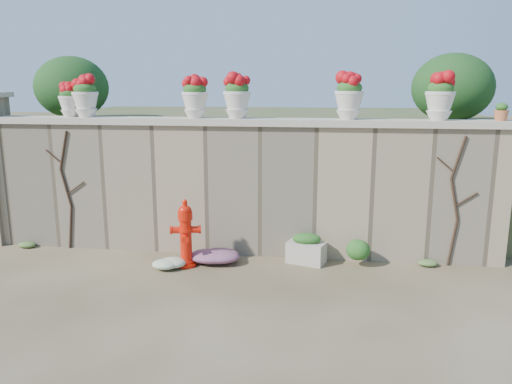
# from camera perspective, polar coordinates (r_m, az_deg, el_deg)

# --- Properties ---
(ground) EXTENTS (80.00, 80.00, 0.00)m
(ground) POSITION_cam_1_polar(r_m,az_deg,el_deg) (6.38, -5.21, -11.92)
(ground) COLOR #473923
(ground) RESTS_ON ground
(stone_wall) EXTENTS (8.00, 0.40, 2.00)m
(stone_wall) POSITION_cam_1_polar(r_m,az_deg,el_deg) (7.75, -2.39, 0.27)
(stone_wall) COLOR gray
(stone_wall) RESTS_ON ground
(wall_cap) EXTENTS (8.10, 0.52, 0.10)m
(wall_cap) POSITION_cam_1_polar(r_m,az_deg,el_deg) (7.61, -2.46, 8.03)
(wall_cap) COLOR beige
(wall_cap) RESTS_ON stone_wall
(raised_fill) EXTENTS (9.00, 6.00, 2.00)m
(raised_fill) POSITION_cam_1_polar(r_m,az_deg,el_deg) (10.87, 0.58, 3.71)
(raised_fill) COLOR #384C23
(raised_fill) RESTS_ON ground
(back_shrub_left) EXTENTS (1.30, 1.30, 1.10)m
(back_shrub_left) POSITION_cam_1_polar(r_m,az_deg,el_deg) (9.79, -20.30, 11.15)
(back_shrub_left) COLOR #143814
(back_shrub_left) RESTS_ON raised_fill
(back_shrub_right) EXTENTS (1.30, 1.30, 1.10)m
(back_shrub_right) POSITION_cam_1_polar(r_m,az_deg,el_deg) (8.91, 21.53, 11.04)
(back_shrub_right) COLOR #143814
(back_shrub_right) RESTS_ON raised_fill
(vine_left) EXTENTS (0.60, 0.04, 1.91)m
(vine_left) POSITION_cam_1_polar(r_m,az_deg,el_deg) (8.44, -20.83, 0.39)
(vine_left) COLOR black
(vine_left) RESTS_ON ground
(vine_right) EXTENTS (0.60, 0.04, 1.91)m
(vine_right) POSITION_cam_1_polar(r_m,az_deg,el_deg) (7.66, 21.81, -0.83)
(vine_right) COLOR black
(vine_right) RESTS_ON ground
(fire_hydrant) EXTENTS (0.43, 0.31, 0.99)m
(fire_hydrant) POSITION_cam_1_polar(r_m,az_deg,el_deg) (7.28, -8.04, -4.69)
(fire_hydrant) COLOR red
(fire_hydrant) RESTS_ON ground
(planter_box) EXTENTS (0.61, 0.47, 0.45)m
(planter_box) POSITION_cam_1_polar(r_m,az_deg,el_deg) (7.48, 5.77, -6.51)
(planter_box) COLOR beige
(planter_box) RESTS_ON ground
(green_shrub) EXTENTS (0.60, 0.54, 0.57)m
(green_shrub) POSITION_cam_1_polar(r_m,az_deg,el_deg) (7.43, 11.29, -6.20)
(green_shrub) COLOR #1E5119
(green_shrub) RESTS_ON ground
(magenta_clump) EXTENTS (0.95, 0.63, 0.25)m
(magenta_clump) POSITION_cam_1_polar(r_m,az_deg,el_deg) (7.50, -4.58, -7.10)
(magenta_clump) COLOR #B12396
(magenta_clump) RESTS_ON ground
(white_flowers) EXTENTS (0.51, 0.41, 0.18)m
(white_flowers) POSITION_cam_1_polar(r_m,az_deg,el_deg) (7.35, -10.26, -7.96)
(white_flowers) COLOR white
(white_flowers) RESTS_ON ground
(urn_pot_0) EXTENTS (0.33, 0.33, 0.52)m
(urn_pot_0) POSITION_cam_1_polar(r_m,az_deg,el_deg) (8.46, -20.54, 9.80)
(urn_pot_0) COLOR beige
(urn_pot_0) RESTS_ON wall_cap
(urn_pot_1) EXTENTS (0.40, 0.40, 0.63)m
(urn_pot_1) POSITION_cam_1_polar(r_m,az_deg,el_deg) (8.34, -18.93, 10.24)
(urn_pot_1) COLOR beige
(urn_pot_1) RESTS_ON wall_cap
(urn_pot_2) EXTENTS (0.40, 0.40, 0.63)m
(urn_pot_2) POSITION_cam_1_polar(r_m,az_deg,el_deg) (7.72, -6.99, 10.70)
(urn_pot_2) COLOR beige
(urn_pot_2) RESTS_ON wall_cap
(urn_pot_3) EXTENTS (0.41, 0.41, 0.65)m
(urn_pot_3) POSITION_cam_1_polar(r_m,az_deg,el_deg) (7.58, -2.18, 10.81)
(urn_pot_3) COLOR beige
(urn_pot_3) RESTS_ON wall_cap
(urn_pot_4) EXTENTS (0.42, 0.42, 0.66)m
(urn_pot_4) POSITION_cam_1_polar(r_m,az_deg,el_deg) (7.48, 10.60, 10.65)
(urn_pot_4) COLOR beige
(urn_pot_4) RESTS_ON wall_cap
(urn_pot_5) EXTENTS (0.42, 0.42, 0.65)m
(urn_pot_5) POSITION_cam_1_polar(r_m,az_deg,el_deg) (7.64, 20.29, 10.12)
(urn_pot_5) COLOR beige
(urn_pot_5) RESTS_ON wall_cap
(terracotta_pot) EXTENTS (0.20, 0.20, 0.24)m
(terracotta_pot) POSITION_cam_1_polar(r_m,az_deg,el_deg) (7.87, 26.22, 8.13)
(terracotta_pot) COLOR #B76338
(terracotta_pot) RESTS_ON wall_cap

